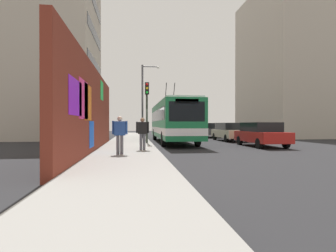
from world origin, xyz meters
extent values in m
plane|color=#232326|center=(0.00, 0.00, 0.00)|extent=(80.00, 80.00, 0.00)
cube|color=gray|center=(0.00, 1.60, 0.07)|extent=(48.00, 3.20, 0.15)
cube|color=maroon|center=(-3.52, 3.35, 2.18)|extent=(14.96, 0.30, 4.36)
cube|color=blue|center=(-5.00, 3.19, 1.00)|extent=(1.29, 0.02, 1.22)
cube|color=#8C19D8|center=(-8.43, 3.19, 2.38)|extent=(1.99, 0.02, 1.22)
cube|color=#F2338C|center=(-6.95, 3.19, 2.43)|extent=(1.83, 0.02, 1.52)
cube|color=green|center=(-0.97, 3.19, 3.51)|extent=(1.32, 0.02, 1.14)
cube|color=orange|center=(-5.99, 3.19, 2.39)|extent=(1.74, 0.02, 1.52)
cube|color=#B2A899|center=(11.03, 9.20, 8.36)|extent=(10.74, 7.78, 16.72)
cube|color=black|center=(11.03, 5.29, 4.40)|extent=(9.13, 0.04, 1.10)
cube|color=black|center=(11.03, 5.29, 7.60)|extent=(9.13, 0.04, 1.10)
cube|color=black|center=(11.03, 5.29, 10.80)|extent=(9.13, 0.04, 1.10)
cube|color=black|center=(11.03, 5.29, 14.00)|extent=(9.13, 0.04, 1.10)
cube|color=#B2A899|center=(12.12, -17.00, 8.46)|extent=(12.12, 8.63, 16.92)
cube|color=black|center=(12.12, -21.33, 4.40)|extent=(10.30, 0.04, 1.10)
cube|color=black|center=(12.12, -21.33, 7.60)|extent=(10.30, 0.04, 1.10)
cube|color=black|center=(12.12, -21.33, 10.80)|extent=(10.30, 0.04, 1.10)
cube|color=black|center=(12.12, -21.33, 14.00)|extent=(10.30, 0.04, 1.10)
cube|color=#19723F|center=(3.45, -1.80, 1.75)|extent=(11.86, 2.51, 2.60)
cube|color=silver|center=(3.45, -1.80, 3.11)|extent=(11.38, 2.31, 0.12)
cube|color=white|center=(3.45, -1.80, 1.00)|extent=(11.88, 2.53, 0.44)
cube|color=black|center=(-2.46, -1.80, 2.20)|extent=(0.04, 2.13, 1.17)
cube|color=black|center=(3.45, -1.80, 2.14)|extent=(10.91, 2.54, 0.83)
cube|color=orange|center=(-2.45, -1.80, 2.80)|extent=(0.06, 1.38, 0.28)
cylinder|color=black|center=(5.23, -2.15, 3.95)|extent=(1.43, 0.06, 2.00)
cylinder|color=black|center=(5.23, -1.45, 3.95)|extent=(1.43, 0.06, 2.00)
cylinder|color=black|center=(-0.34, -2.93, 0.50)|extent=(1.00, 0.28, 1.00)
cylinder|color=black|center=(-0.34, -0.67, 0.50)|extent=(1.00, 0.28, 1.00)
cylinder|color=black|center=(7.25, -2.93, 0.50)|extent=(1.00, 0.28, 1.00)
cylinder|color=black|center=(7.25, -0.67, 0.50)|extent=(1.00, 0.28, 1.00)
cube|color=#B21E19|center=(-1.09, -7.00, 0.65)|extent=(4.52, 1.92, 0.66)
cube|color=black|center=(-1.00, -7.00, 1.28)|extent=(2.71, 1.73, 0.60)
cylinder|color=black|center=(-2.59, -7.86, 0.32)|extent=(0.64, 0.22, 0.64)
cylinder|color=black|center=(-2.59, -6.14, 0.32)|extent=(0.64, 0.22, 0.64)
cylinder|color=black|center=(0.40, -7.86, 0.32)|extent=(0.64, 0.22, 0.64)
cylinder|color=black|center=(0.40, -6.14, 0.32)|extent=(0.64, 0.22, 0.64)
cube|color=#C6B793|center=(4.76, -7.00, 0.65)|extent=(4.87, 1.89, 0.66)
cube|color=black|center=(4.86, -7.00, 1.28)|extent=(2.92, 1.70, 0.60)
cylinder|color=black|center=(3.16, -7.84, 0.32)|extent=(0.64, 0.22, 0.64)
cylinder|color=black|center=(3.16, -6.16, 0.32)|extent=(0.64, 0.22, 0.64)
cylinder|color=black|center=(6.37, -7.84, 0.32)|extent=(0.64, 0.22, 0.64)
cylinder|color=black|center=(6.37, -6.16, 0.32)|extent=(0.64, 0.22, 0.64)
cube|color=#38383D|center=(11.12, -7.00, 0.65)|extent=(4.38, 1.89, 0.66)
cube|color=black|center=(11.21, -7.00, 1.28)|extent=(2.63, 1.70, 0.60)
cylinder|color=black|center=(9.68, -7.85, 0.32)|extent=(0.64, 0.22, 0.64)
cylinder|color=black|center=(9.68, -6.15, 0.32)|extent=(0.64, 0.22, 0.64)
cylinder|color=black|center=(12.57, -7.85, 0.32)|extent=(0.64, 0.22, 0.64)
cylinder|color=black|center=(12.57, -6.15, 0.32)|extent=(0.64, 0.22, 0.64)
cube|color=black|center=(17.00, -7.00, 0.65)|extent=(4.28, 1.78, 0.66)
cube|color=black|center=(17.08, -7.00, 1.28)|extent=(2.57, 1.60, 0.60)
cylinder|color=black|center=(15.59, -7.79, 0.32)|extent=(0.64, 0.22, 0.64)
cylinder|color=black|center=(15.59, -6.21, 0.32)|extent=(0.64, 0.22, 0.64)
cylinder|color=black|center=(18.41, -7.79, 0.32)|extent=(0.64, 0.22, 0.64)
cylinder|color=black|center=(18.41, -6.21, 0.32)|extent=(0.64, 0.22, 0.64)
cylinder|color=#595960|center=(-5.80, 1.78, 0.56)|extent=(0.14, 0.14, 0.83)
cylinder|color=#595960|center=(-5.80, 1.95, 0.56)|extent=(0.14, 0.14, 0.83)
cube|color=#264C99|center=(-5.80, 1.86, 1.29)|extent=(0.22, 0.48, 0.62)
cylinder|color=#264C99|center=(-5.80, 1.57, 1.32)|extent=(0.09, 0.09, 0.59)
cylinder|color=#264C99|center=(-5.80, 2.15, 1.32)|extent=(0.09, 0.09, 0.59)
sphere|color=beige|center=(-5.80, 1.86, 1.71)|extent=(0.22, 0.22, 0.22)
cylinder|color=#595960|center=(-3.88, 0.73, 0.56)|extent=(0.14, 0.14, 0.82)
cylinder|color=#595960|center=(-3.88, 0.89, 0.56)|extent=(0.14, 0.14, 0.82)
cube|color=black|center=(-3.88, 0.81, 1.27)|extent=(0.22, 0.48, 0.61)
cylinder|color=black|center=(-3.88, 0.52, 1.30)|extent=(0.09, 0.09, 0.58)
cylinder|color=black|center=(-3.88, 1.10, 1.30)|extent=(0.09, 0.09, 0.58)
sphere|color=#936B4C|center=(-3.88, 0.81, 1.69)|extent=(0.22, 0.22, 0.22)
cylinder|color=#2D382D|center=(1.21, 0.35, 2.28)|extent=(0.14, 0.14, 4.25)
cube|color=black|center=(0.99, 0.35, 3.95)|extent=(0.20, 0.28, 0.84)
sphere|color=red|center=(0.88, 0.35, 4.23)|extent=(0.18, 0.18, 0.18)
sphere|color=yellow|center=(0.88, 0.35, 3.95)|extent=(0.18, 0.18, 0.18)
sphere|color=green|center=(0.88, 0.35, 3.67)|extent=(0.18, 0.18, 0.18)
cylinder|color=#4C4C51|center=(8.00, 0.45, 3.63)|extent=(0.18, 0.18, 6.95)
cylinder|color=#4C4C51|center=(8.00, -0.30, 6.95)|extent=(0.10, 1.51, 0.10)
ellipsoid|color=silver|center=(8.00, -1.06, 6.90)|extent=(0.44, 0.28, 0.20)
camera|label=1|loc=(-17.84, 1.24, 1.48)|focal=28.89mm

